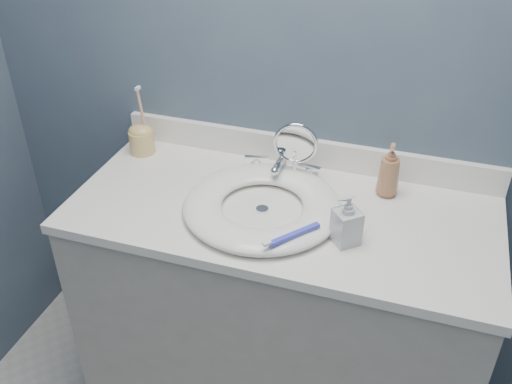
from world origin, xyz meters
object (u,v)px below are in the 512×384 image
at_px(soap_bottle_clear, 347,219).
at_px(soap_bottle_amber, 389,170).
at_px(toothbrush_holder, 142,138).
at_px(makeup_mirror, 295,150).

bearing_deg(soap_bottle_clear, soap_bottle_amber, 123.04).
xyz_separation_m(soap_bottle_clear, toothbrush_holder, (-0.73, 0.26, -0.02)).
bearing_deg(toothbrush_holder, soap_bottle_amber, -0.26).
bearing_deg(soap_bottle_clear, makeup_mirror, 178.44).
xyz_separation_m(makeup_mirror, soap_bottle_clear, (0.20, -0.25, -0.04)).
distance_m(makeup_mirror, soap_bottle_amber, 0.28).
bearing_deg(toothbrush_holder, makeup_mirror, -1.79).
height_order(soap_bottle_amber, soap_bottle_clear, soap_bottle_amber).
distance_m(soap_bottle_amber, toothbrush_holder, 0.80).
height_order(soap_bottle_amber, toothbrush_holder, toothbrush_holder).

